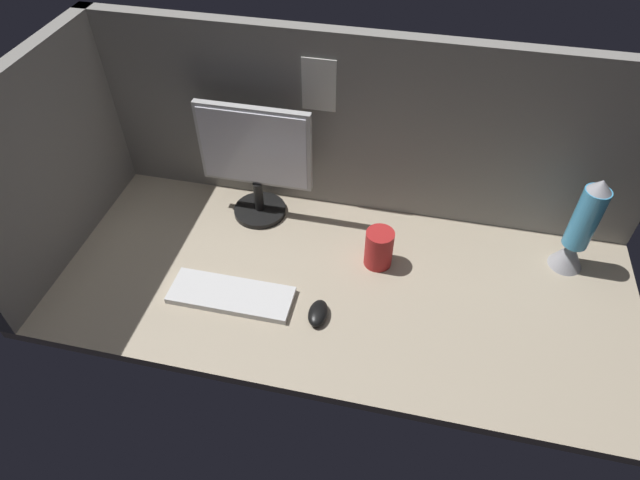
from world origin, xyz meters
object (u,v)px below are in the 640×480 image
mouse (318,313)px  lava_lamp (579,232)px  monitor (255,159)px  keyboard (231,295)px  mug_red_plastic (379,248)px

mouse → lava_lamp: 81.93cm
monitor → mouse: bearing=-53.8°
lava_lamp → keyboard: bearing=-160.2°
monitor → mouse: 54.37cm
monitor → lava_lamp: (101.68, -3.47, -8.07)cm
keyboard → monitor: bearing=93.9°
mouse → mug_red_plastic: bearing=60.6°
mug_red_plastic → mouse: bearing=-118.8°
mouse → lava_lamp: size_ratio=0.28×
mouse → mug_red_plastic: 28.99cm
mug_red_plastic → lava_lamp: bearing=11.7°
keyboard → lava_lamp: size_ratio=1.09×
keyboard → lava_lamp: 105.95cm
monitor → mouse: (29.72, -40.59, -20.61)cm
monitor → keyboard: 44.65cm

